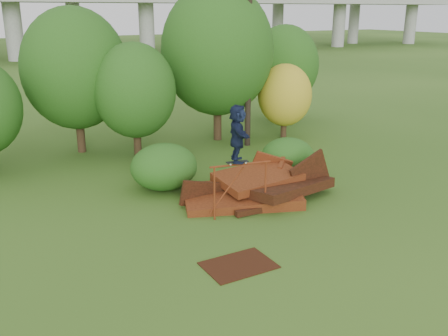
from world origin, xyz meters
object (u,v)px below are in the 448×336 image
skater (238,133)px  flat_plate (239,265)px  utility_pole (249,50)px  scrap_pile (259,188)px

skater → flat_plate: 4.24m
flat_plate → utility_pole: size_ratio=0.20×
skater → utility_pole: 9.11m
skater → utility_pole: size_ratio=0.20×
scrap_pile → flat_plate: scrap_pile is taller
flat_plate → utility_pole: bearing=57.8°
scrap_pile → utility_pole: size_ratio=0.65×
flat_plate → scrap_pile: bearing=51.8°
skater → utility_pole: (4.89, 7.46, 1.82)m
skater → flat_plate: size_ratio=1.00×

